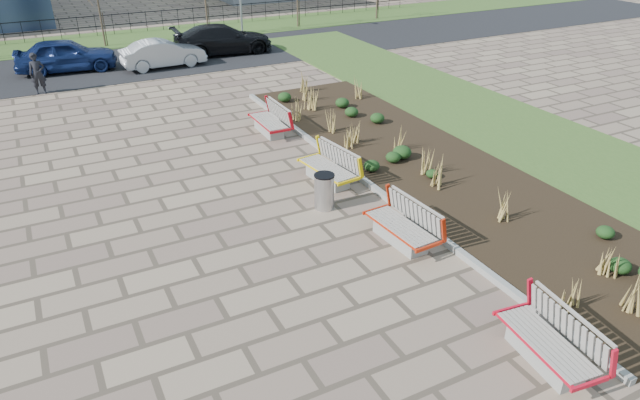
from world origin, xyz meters
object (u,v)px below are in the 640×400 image
bench_c (328,166)px  litter_bin (324,192)px  bench_b (401,224)px  pedestrian (37,74)px  bench_d (269,120)px  car_silver (163,54)px  bench_a (547,340)px  car_black (223,39)px  car_blue (66,55)px

bench_c → litter_bin: bench_c is taller
bench_b → pedestrian: (-6.85, 16.92, 0.37)m
bench_d → litter_bin: bench_d is taller
bench_c → car_silver: 15.08m
bench_b → car_silver: 18.82m
litter_bin → bench_c: bearing=58.9°
bench_a → litter_bin: size_ratio=2.17×
bench_d → car_black: bearing=78.8°
litter_bin → car_blue: bearing=104.5°
bench_b → bench_d: (0.00, 8.19, 0.00)m
bench_b → car_silver: (-1.13, 18.79, 0.18)m
bench_b → pedestrian: pedestrian is taller
pedestrian → car_silver: size_ratio=0.43×
bench_c → litter_bin: size_ratio=2.17×
car_black → car_silver: bearing=113.7°
bench_a → bench_c: size_ratio=1.00×
car_silver → car_blue: bearing=69.8°
litter_bin → car_blue: 18.33m
car_blue → car_silver: (4.29, -1.34, -0.11)m
bench_d → car_blue: 13.12m
bench_b → car_silver: car_silver is taller
car_blue → car_silver: 4.49m
bench_d → car_blue: bearing=114.4°
bench_a → car_blue: bearing=108.8°
pedestrian → car_black: bearing=21.7°
bench_d → bench_c: bearing=-90.0°
bench_b → bench_d: bearing=86.2°
car_blue → bench_a: bearing=-162.1°
bench_c → bench_d: bearing=82.4°
bench_a → litter_bin: bearing=103.2°
bench_a → bench_c: 8.29m
bench_d → bench_a: bearing=-90.0°
pedestrian → car_silver: (5.71, 1.87, -0.18)m
bench_c → litter_bin: 1.60m
pedestrian → car_black: pedestrian is taller
pedestrian → bench_d: bearing=-49.2°
bench_c → bench_d: size_ratio=1.00×
litter_bin → car_blue: size_ratio=0.21×
car_blue → car_silver: bearing=-101.9°
litter_bin → pedestrian: (-6.02, 14.54, 0.38)m
bench_c → car_blue: 17.25m
bench_d → litter_bin: (-0.82, -5.81, -0.02)m
pedestrian → car_blue: size_ratio=0.38×
bench_d → car_silver: car_silver is taller
bench_c → car_blue: (-5.42, 16.38, 0.30)m
litter_bin → car_black: 17.99m
bench_c → litter_bin: bearing=-128.7°
bench_a → car_black: 24.74m
bench_b → bench_d: size_ratio=1.00×
bench_a → bench_b: same height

